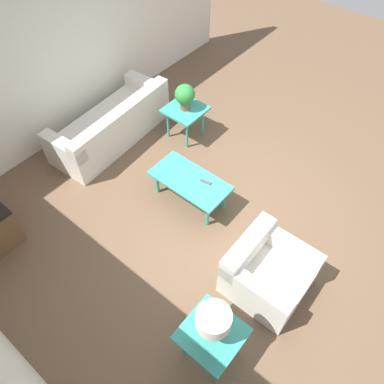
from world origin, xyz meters
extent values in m
plane|color=brown|center=(0.00, 0.00, 0.00)|extent=(14.00, 14.00, 0.00)
cube|color=silver|center=(3.06, 0.00, 1.35)|extent=(0.12, 7.20, 2.70)
cube|color=silver|center=(2.30, -0.05, 0.21)|extent=(0.96, 2.14, 0.41)
cube|color=silver|center=(2.00, -0.07, 0.57)|extent=(0.34, 2.10, 0.31)
cube|color=silver|center=(2.37, -0.99, 0.51)|extent=(0.83, 0.26, 0.20)
cube|color=silver|center=(2.24, 0.90, 0.51)|extent=(0.83, 0.26, 0.20)
cube|color=silver|center=(-1.14, 0.60, 0.19)|extent=(0.88, 0.88, 0.39)
cube|color=silver|center=(-0.80, 0.60, 0.55)|extent=(0.21, 0.88, 0.32)
cube|color=silver|center=(-1.14, 0.96, 0.49)|extent=(0.88, 0.17, 0.21)
cube|color=silver|center=(-1.14, 0.24, 0.49)|extent=(0.88, 0.17, 0.21)
cube|color=teal|center=(0.44, 0.15, 0.42)|extent=(1.12, 0.56, 0.04)
cylinder|color=teal|center=(-0.02, -0.03, 0.20)|extent=(0.05, 0.05, 0.40)
cylinder|color=teal|center=(0.91, -0.03, 0.20)|extent=(0.05, 0.05, 0.40)
cylinder|color=teal|center=(-0.02, 0.34, 0.20)|extent=(0.05, 0.05, 0.40)
cylinder|color=teal|center=(0.91, 0.34, 0.20)|extent=(0.05, 0.05, 0.40)
cube|color=teal|center=(1.39, -0.87, 0.54)|extent=(0.59, 0.59, 0.04)
cylinder|color=teal|center=(1.19, -1.08, 0.26)|extent=(0.04, 0.04, 0.52)
cylinder|color=teal|center=(1.60, -1.08, 0.26)|extent=(0.04, 0.04, 0.52)
cylinder|color=teal|center=(1.19, -0.67, 0.26)|extent=(0.04, 0.04, 0.52)
cylinder|color=teal|center=(1.60, -0.67, 0.26)|extent=(0.04, 0.04, 0.52)
cube|color=teal|center=(-1.09, 1.65, 0.54)|extent=(0.59, 0.59, 0.04)
cylinder|color=teal|center=(-1.29, 1.45, 0.26)|extent=(0.04, 0.04, 0.52)
cylinder|color=teal|center=(-0.88, 1.45, 0.26)|extent=(0.04, 0.04, 0.52)
cylinder|color=teal|center=(-1.29, 1.86, 0.26)|extent=(0.04, 0.04, 0.52)
cylinder|color=teal|center=(-0.88, 1.86, 0.26)|extent=(0.04, 0.04, 0.52)
cylinder|color=brown|center=(1.39, -0.87, 0.63)|extent=(0.16, 0.16, 0.14)
sphere|color=#2D7F38|center=(1.39, -0.87, 0.83)|extent=(0.31, 0.31, 0.31)
cylinder|color=red|center=(-1.09, 1.65, 0.70)|extent=(0.14, 0.14, 0.27)
cylinder|color=white|center=(-1.09, 1.65, 0.93)|extent=(0.33, 0.33, 0.19)
cube|color=#4C4C51|center=(0.25, 0.05, 0.45)|extent=(0.16, 0.07, 0.02)
camera|label=1|loc=(-1.74, 2.76, 4.29)|focal=35.00mm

